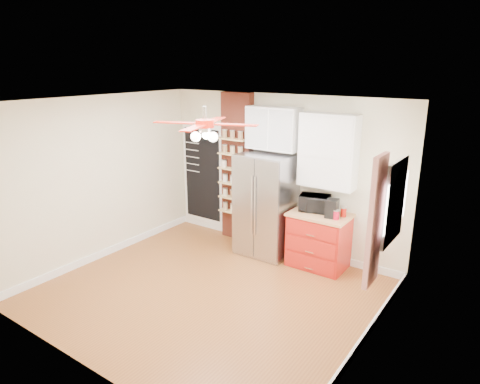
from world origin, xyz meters
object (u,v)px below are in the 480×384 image
Objects in this scene: toaster_oven at (315,203)px; pantry_jar_oats at (224,164)px; fridge at (266,205)px; red_cabinet at (319,240)px; canister_left at (336,215)px; ceiling_fan at (205,124)px; coffee_maker at (332,208)px.

pantry_jar_oats reaches higher than toaster_oven.
fridge is at bearing 172.01° from toaster_oven.
toaster_oven is 1.87m from pantry_jar_oats.
fridge is 14.81× the size of pantry_jar_oats.
canister_left is (0.30, -0.10, 0.52)m from red_cabinet.
ceiling_fan is (-0.92, -1.68, 1.97)m from red_cabinet.
canister_left reaches higher than red_cabinet.
red_cabinet is at bearing -43.92° from toaster_oven.
pantry_jar_oats is at bearing 162.88° from toaster_oven.
coffee_maker is (1.13, 1.64, -1.38)m from ceiling_fan.
red_cabinet is 3.31× the size of coffee_maker.
ceiling_fan is at bearing -118.71° from red_cabinet.
pantry_jar_oats is at bearing 120.41° from ceiling_fan.
fridge is 2.25m from ceiling_fan.
fridge is 1.28m from canister_left.
red_cabinet is 6.86× the size of canister_left.
toaster_oven is at bearing -0.94° from pantry_jar_oats.
toaster_oven is at bearing 65.81° from ceiling_fan.
coffee_maker is (0.34, -0.11, 0.01)m from toaster_oven.
canister_left is at bearing -5.02° from pantry_jar_oats.
toaster_oven is at bearing 152.27° from red_cabinet.
ceiling_fan is 2.95× the size of toaster_oven.
pantry_jar_oats reaches higher than coffee_maker.
pantry_jar_oats is at bearing 174.98° from canister_left.
pantry_jar_oats reaches higher than canister_left.
coffee_maker is 0.13m from canister_left.
fridge is 1.19m from coffee_maker.
ceiling_fan reaches higher than red_cabinet.
coffee_maker reaches higher than red_cabinet.
ceiling_fan reaches higher than canister_left.
toaster_oven is (0.79, 1.75, -1.39)m from ceiling_fan.
ceiling_fan is 2.42m from coffee_maker.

